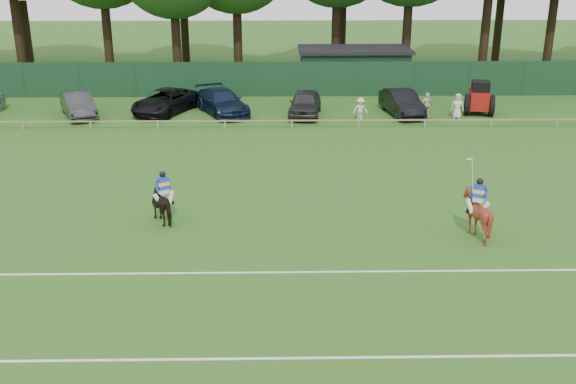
{
  "coord_description": "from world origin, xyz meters",
  "views": [
    {
      "loc": [
        0.06,
        -21.2,
        10.27
      ],
      "look_at": [
        0.5,
        3.0,
        1.4
      ],
      "focal_mm": 42.0,
      "sensor_mm": 36.0,
      "label": 1
    }
  ],
  "objects_px": {
    "spectator_right": "(458,106)",
    "tractor": "(479,98)",
    "sedan_navy": "(222,102)",
    "utility_shed": "(354,68)",
    "estate_black": "(402,103)",
    "horse_dark": "(164,204)",
    "hatch_grey": "(305,103)",
    "suv_black": "(165,101)",
    "horse_chestnut": "(477,214)",
    "spectator_left": "(360,109)",
    "spectator_mid": "(426,105)",
    "sedan_grey": "(78,105)"
  },
  "relations": [
    {
      "from": "suv_black",
      "to": "spectator_right",
      "type": "height_order",
      "value": "spectator_right"
    },
    {
      "from": "hatch_grey",
      "to": "tractor",
      "type": "distance_m",
      "value": 11.25
    },
    {
      "from": "suv_black",
      "to": "hatch_grey",
      "type": "bearing_deg",
      "value": 16.36
    },
    {
      "from": "horse_dark",
      "to": "suv_black",
      "type": "relative_size",
      "value": 0.32
    },
    {
      "from": "sedan_navy",
      "to": "hatch_grey",
      "type": "xyz_separation_m",
      "value": [
        5.33,
        -0.56,
        0.02
      ]
    },
    {
      "from": "estate_black",
      "to": "spectator_mid",
      "type": "relative_size",
      "value": 3.01
    },
    {
      "from": "tractor",
      "to": "utility_shed",
      "type": "bearing_deg",
      "value": 141.57
    },
    {
      "from": "spectator_mid",
      "to": "spectator_right",
      "type": "relative_size",
      "value": 1.01
    },
    {
      "from": "horse_dark",
      "to": "spectator_mid",
      "type": "height_order",
      "value": "spectator_mid"
    },
    {
      "from": "horse_dark",
      "to": "horse_chestnut",
      "type": "relative_size",
      "value": 1.0
    },
    {
      "from": "sedan_grey",
      "to": "spectator_right",
      "type": "xyz_separation_m",
      "value": [
        24.03,
        -0.95,
        0.02
      ]
    },
    {
      "from": "sedan_grey",
      "to": "horse_chestnut",
      "type": "bearing_deg",
      "value": -68.41
    },
    {
      "from": "hatch_grey",
      "to": "spectator_mid",
      "type": "distance_m",
      "value": 7.68
    },
    {
      "from": "sedan_navy",
      "to": "utility_shed",
      "type": "xyz_separation_m",
      "value": [
        9.41,
        8.29,
        0.75
      ]
    },
    {
      "from": "hatch_grey",
      "to": "spectator_right",
      "type": "xyz_separation_m",
      "value": [
        9.57,
        -0.97,
        -0.01
      ]
    },
    {
      "from": "horse_dark",
      "to": "hatch_grey",
      "type": "height_order",
      "value": "hatch_grey"
    },
    {
      "from": "sedan_navy",
      "to": "spectator_right",
      "type": "relative_size",
      "value": 3.41
    },
    {
      "from": "hatch_grey",
      "to": "utility_shed",
      "type": "bearing_deg",
      "value": 72.12
    },
    {
      "from": "sedan_grey",
      "to": "suv_black",
      "type": "height_order",
      "value": "sedan_grey"
    },
    {
      "from": "sedan_navy",
      "to": "utility_shed",
      "type": "height_order",
      "value": "utility_shed"
    },
    {
      "from": "horse_chestnut",
      "to": "spectator_left",
      "type": "bearing_deg",
      "value": -55.03
    },
    {
      "from": "estate_black",
      "to": "hatch_grey",
      "type": "bearing_deg",
      "value": 171.48
    },
    {
      "from": "spectator_right",
      "to": "utility_shed",
      "type": "distance_m",
      "value": 11.28
    },
    {
      "from": "spectator_right",
      "to": "horse_chestnut",
      "type": "bearing_deg",
      "value": -86.96
    },
    {
      "from": "horse_dark",
      "to": "utility_shed",
      "type": "bearing_deg",
      "value": -145.92
    },
    {
      "from": "sedan_grey",
      "to": "tractor",
      "type": "relative_size",
      "value": 1.63
    },
    {
      "from": "horse_dark",
      "to": "suv_black",
      "type": "bearing_deg",
      "value": -115.92
    },
    {
      "from": "hatch_grey",
      "to": "estate_black",
      "type": "height_order",
      "value": "hatch_grey"
    },
    {
      "from": "estate_black",
      "to": "horse_dark",
      "type": "bearing_deg",
      "value": -134.4
    },
    {
      "from": "spectator_left",
      "to": "spectator_right",
      "type": "relative_size",
      "value": 0.93
    },
    {
      "from": "horse_chestnut",
      "to": "spectator_left",
      "type": "height_order",
      "value": "horse_chestnut"
    },
    {
      "from": "suv_black",
      "to": "utility_shed",
      "type": "bearing_deg",
      "value": 53.25
    },
    {
      "from": "horse_chestnut",
      "to": "spectator_right",
      "type": "distance_m",
      "value": 18.71
    },
    {
      "from": "spectator_right",
      "to": "tractor",
      "type": "xyz_separation_m",
      "value": [
        1.68,
        1.19,
        0.24
      ]
    },
    {
      "from": "sedan_grey",
      "to": "estate_black",
      "type": "relative_size",
      "value": 0.98
    },
    {
      "from": "horse_dark",
      "to": "tractor",
      "type": "distance_m",
      "value": 24.99
    },
    {
      "from": "utility_shed",
      "to": "tractor",
      "type": "height_order",
      "value": "utility_shed"
    },
    {
      "from": "utility_shed",
      "to": "spectator_mid",
      "type": "bearing_deg",
      "value": -69.52
    },
    {
      "from": "estate_black",
      "to": "spectator_mid",
      "type": "distance_m",
      "value": 1.62
    },
    {
      "from": "spectator_right",
      "to": "utility_shed",
      "type": "relative_size",
      "value": 0.19
    },
    {
      "from": "hatch_grey",
      "to": "utility_shed",
      "type": "distance_m",
      "value": 9.78
    },
    {
      "from": "hatch_grey",
      "to": "spectator_right",
      "type": "distance_m",
      "value": 9.62
    },
    {
      "from": "estate_black",
      "to": "horse_chestnut",
      "type": "bearing_deg",
      "value": -100.99
    },
    {
      "from": "suv_black",
      "to": "estate_black",
      "type": "bearing_deg",
      "value": 18.94
    },
    {
      "from": "spectator_right",
      "to": "sedan_navy",
      "type": "bearing_deg",
      "value": -170.54
    },
    {
      "from": "horse_dark",
      "to": "spectator_mid",
      "type": "xyz_separation_m",
      "value": [
        13.93,
        16.87,
        0.06
      ]
    },
    {
      "from": "sedan_navy",
      "to": "utility_shed",
      "type": "distance_m",
      "value": 12.56
    },
    {
      "from": "horse_dark",
      "to": "horse_chestnut",
      "type": "bearing_deg",
      "value": 137.5
    },
    {
      "from": "suv_black",
      "to": "sedan_navy",
      "type": "bearing_deg",
      "value": 16.68
    },
    {
      "from": "spectator_right",
      "to": "horse_dark",
      "type": "bearing_deg",
      "value": -118.3
    }
  ]
}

